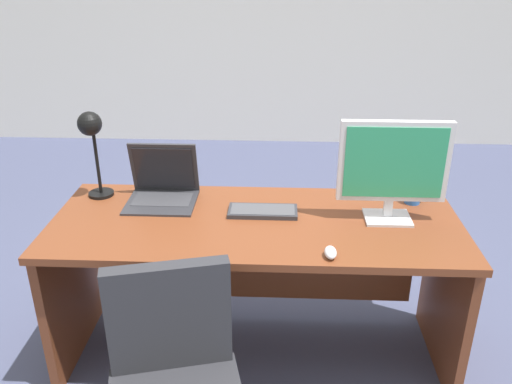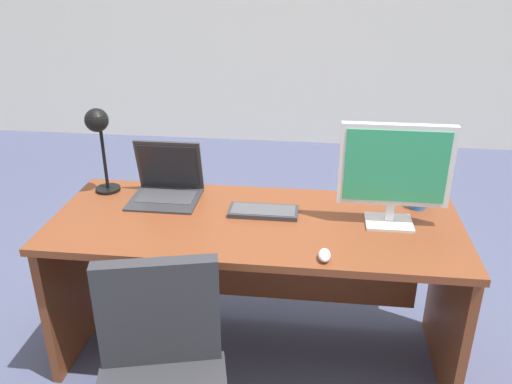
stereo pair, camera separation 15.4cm
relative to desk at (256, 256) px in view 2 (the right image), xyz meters
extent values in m
plane|color=#474C6B|center=(0.00, 1.45, -0.52)|extent=(12.00, 12.00, 0.00)
cube|color=brown|center=(0.00, -0.05, 0.20)|extent=(1.80, 0.72, 0.03)
cube|color=brown|center=(-0.88, -0.05, -0.17)|extent=(0.04, 0.63, 0.70)
cube|color=brown|center=(0.88, -0.05, -0.17)|extent=(0.04, 0.63, 0.70)
cube|color=brown|center=(0.00, 0.22, -0.13)|extent=(1.58, 0.02, 0.49)
cube|color=silver|center=(0.58, -0.01, 0.22)|extent=(0.20, 0.16, 0.01)
cube|color=silver|center=(0.58, 0.00, 0.27)|extent=(0.04, 0.02, 0.08)
cube|color=silver|center=(0.58, -0.01, 0.49)|extent=(0.46, 0.04, 0.35)
cube|color=#2D9966|center=(0.58, -0.03, 0.49)|extent=(0.42, 0.00, 0.31)
cube|color=#2D2D33|center=(-0.45, 0.10, 0.22)|extent=(0.32, 0.28, 0.01)
cube|color=#38383D|center=(-0.45, 0.12, 0.23)|extent=(0.27, 0.15, 0.00)
cube|color=#2D2D33|center=(-0.45, 0.21, 0.35)|extent=(0.32, 0.07, 0.26)
cube|color=black|center=(-0.45, 0.20, 0.35)|extent=(0.28, 0.05, 0.22)
cube|color=#2D2D33|center=(0.03, 0.02, 0.22)|extent=(0.31, 0.13, 0.02)
cube|color=#47474C|center=(0.03, 0.02, 0.24)|extent=(0.28, 0.11, 0.00)
ellipsoid|color=silver|center=(0.30, -0.34, 0.23)|extent=(0.05, 0.08, 0.04)
cylinder|color=black|center=(-0.76, 0.18, 0.22)|extent=(0.12, 0.12, 0.01)
cylinder|color=black|center=(-0.76, 0.18, 0.39)|extent=(0.02, 0.02, 0.31)
sphere|color=black|center=(-0.76, 0.15, 0.58)|extent=(0.11, 0.11, 0.11)
cylinder|color=blue|center=(0.72, 0.16, 0.26)|extent=(0.07, 0.07, 0.08)
torus|color=blue|center=(0.76, 0.16, 0.26)|extent=(0.05, 0.01, 0.05)
cube|color=#2D2D33|center=(-0.28, -0.61, 0.11)|extent=(0.44, 0.16, 0.42)
camera|label=1|loc=(0.10, -2.11, 1.29)|focal=37.08mm
camera|label=2|loc=(0.25, -2.09, 1.29)|focal=37.08mm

